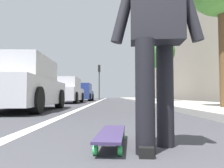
{
  "coord_description": "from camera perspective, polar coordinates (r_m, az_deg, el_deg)",
  "views": [
    {
      "loc": [
        -0.89,
        0.19,
        0.41
      ],
      "look_at": [
        11.33,
        0.15,
        1.07
      ],
      "focal_mm": 36.01,
      "sensor_mm": 36.0,
      "label": 1
    }
  ],
  "objects": [
    {
      "name": "ground_plane",
      "position": [
        10.9,
        0.79,
        -5.23
      ],
      "size": [
        80.0,
        80.0,
        0.0
      ],
      "primitive_type": "plane",
      "color": "#38383D"
    },
    {
      "name": "lane_stripe_white",
      "position": [
        20.91,
        -2.93,
        -4.19
      ],
      "size": [
        52.0,
        0.16,
        0.01
      ],
      "primitive_type": "cube",
      "color": "silver",
      "rests_on": "ground"
    },
    {
      "name": "sidewalk_curb",
      "position": [
        19.18,
        9.75,
        -4.06
      ],
      "size": [
        52.0,
        3.2,
        0.13
      ],
      "primitive_type": "cube",
      "color": "#9E9B93",
      "rests_on": "ground"
    },
    {
      "name": "building_facade",
      "position": [
        24.55,
        15.34,
        11.39
      ],
      "size": [
        40.0,
        1.2,
        12.99
      ],
      "primitive_type": "cube",
      "color": "gray",
      "rests_on": "ground"
    },
    {
      "name": "skateboard",
      "position": [
        1.89,
        -0.14,
        -12.69
      ],
      "size": [
        0.85,
        0.27,
        0.11
      ],
      "color": "green",
      "rests_on": "ground"
    },
    {
      "name": "skater_person",
      "position": [
        1.83,
        11.09,
        13.78
      ],
      "size": [
        0.45,
        0.72,
        1.64
      ],
      "color": "black",
      "rests_on": "ground"
    },
    {
      "name": "parked_car_near",
      "position": [
        6.8,
        -22.38,
        -0.36
      ],
      "size": [
        4.13,
        2.0,
        1.47
      ],
      "color": "#B7B7BC",
      "rests_on": "ground"
    },
    {
      "name": "parked_car_mid",
      "position": [
        13.47,
        -12.13,
        -1.76
      ],
      "size": [
        4.07,
        1.98,
        1.47
      ],
      "color": "#B7B7BC",
      "rests_on": "ground"
    },
    {
      "name": "parked_car_far",
      "position": [
        19.19,
        -7.9,
        -2.19
      ],
      "size": [
        4.12,
        1.95,
        1.47
      ],
      "color": "navy",
      "rests_on": "ground"
    },
    {
      "name": "traffic_light",
      "position": [
        26.02,
        -3.27,
        2.16
      ],
      "size": [
        0.33,
        0.28,
        4.01
      ],
      "color": "#2D2D2D",
      "rests_on": "ground"
    },
    {
      "name": "street_tree_mid",
      "position": [
        14.25,
        11.68,
        7.88
      ],
      "size": [
        2.0,
        2.0,
        4.14
      ],
      "color": "brown",
      "rests_on": "ground"
    }
  ]
}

